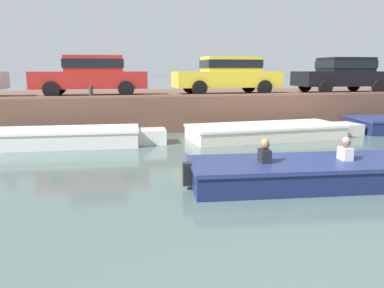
% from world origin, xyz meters
% --- Properties ---
extents(ground_plane, '(400.00, 400.00, 0.00)m').
position_xyz_m(ground_plane, '(0.00, 6.46, 0.00)').
color(ground_plane, '#4C605B').
extents(far_quay_wall, '(60.00, 6.00, 1.35)m').
position_xyz_m(far_quay_wall, '(0.00, 15.93, 0.68)').
color(far_quay_wall, brown).
rests_on(far_quay_wall, ground).
extents(far_wall_coping, '(60.00, 0.24, 0.08)m').
position_xyz_m(far_wall_coping, '(0.00, 13.05, 1.39)').
color(far_wall_coping, brown).
rests_on(far_wall_coping, far_quay_wall).
extents(boat_moored_west_white, '(5.52, 1.79, 0.54)m').
position_xyz_m(boat_moored_west_white, '(-2.79, 11.17, 0.27)').
color(boat_moored_west_white, white).
rests_on(boat_moored_west_white, ground).
extents(boat_moored_central_cream, '(6.53, 2.35, 0.48)m').
position_xyz_m(boat_moored_central_cream, '(3.95, 11.18, 0.24)').
color(boat_moored_central_cream, silver).
rests_on(boat_moored_central_cream, ground).
extents(motorboat_passing, '(6.14, 2.06, 1.00)m').
position_xyz_m(motorboat_passing, '(2.70, 5.85, 0.26)').
color(motorboat_passing, navy).
rests_on(motorboat_passing, ground).
extents(car_left_inner_red, '(4.29, 2.02, 1.54)m').
position_xyz_m(car_left_inner_red, '(-2.27, 14.28, 2.20)').
color(car_left_inner_red, '#B2231E').
rests_on(car_left_inner_red, far_quay_wall).
extents(car_centre_yellow, '(4.41, 2.00, 1.54)m').
position_xyz_m(car_centre_yellow, '(3.24, 14.29, 2.20)').
color(car_centre_yellow, yellow).
rests_on(car_centre_yellow, far_quay_wall).
extents(car_right_inner_black, '(4.09, 1.97, 1.54)m').
position_xyz_m(car_right_inner_black, '(8.60, 14.28, 2.20)').
color(car_right_inner_black, black).
rests_on(car_right_inner_black, far_quay_wall).
extents(mooring_bollard_mid, '(0.15, 0.15, 0.44)m').
position_xyz_m(mooring_bollard_mid, '(-2.27, 13.18, 1.59)').
color(mooring_bollard_mid, '#2D2B28').
rests_on(mooring_bollard_mid, far_quay_wall).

